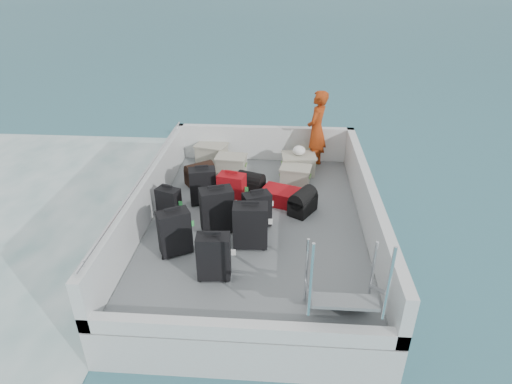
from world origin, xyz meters
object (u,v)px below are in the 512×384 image
suitcase_2 (203,186)px  suitcase_4 (217,211)px  suitcase_6 (250,226)px  passenger (317,130)px  suitcase_8 (281,196)px  crate_2 (298,165)px  suitcase_0 (175,233)px  crate_3 (295,176)px  suitcase_1 (169,204)px  suitcase_5 (232,191)px  crate_1 (231,165)px  suitcase_3 (214,257)px  suitcase_7 (257,210)px  crate_0 (212,154)px

suitcase_2 → suitcase_4: 0.92m
suitcase_6 → passenger: 3.04m
suitcase_6 → suitcase_8: size_ratio=1.04×
crate_2 → passenger: passenger is taller
suitcase_0 → suitcase_4: 0.78m
suitcase_6 → crate_3: suitcase_6 is taller
suitcase_8 → suitcase_4: bearing=154.1°
suitcase_1 → suitcase_5: suitcase_5 is taller
crate_2 → suitcase_0: bearing=-123.0°
suitcase_0 → suitcase_4: (0.50, 0.60, 0.02)m
suitcase_2 → crate_1: (0.33, 1.20, -0.15)m
suitcase_2 → suitcase_5: bearing=-25.6°
suitcase_0 → suitcase_3: 0.80m
suitcase_1 → crate_2: bearing=61.7°
suitcase_1 → crate_3: (2.00, 1.39, -0.12)m
suitcase_7 → crate_3: size_ratio=1.13×
suitcase_4 → suitcase_5: (0.13, 0.73, -0.06)m
suitcase_2 → suitcase_6: size_ratio=0.94×
suitcase_2 → suitcase_3: 2.00m
suitcase_7 → passenger: passenger is taller
passenger → suitcase_1: bearing=-25.0°
suitcase_0 → suitcase_6: (1.03, 0.24, 0.00)m
suitcase_2 → suitcase_4: bearing=-79.8°
suitcase_2 → suitcase_4: size_ratio=0.89×
suitcase_6 → crate_2: bearing=70.8°
suitcase_5 → crate_0: (-0.64, 1.82, -0.13)m
crate_1 → passenger: bearing=14.3°
suitcase_7 → crate_2: (0.67, 1.95, -0.11)m
suitcase_2 → passenger: passenger is taller
crate_1 → passenger: 1.78m
suitcase_0 → suitcase_7: size_ratio=1.16×
suitcase_3 → crate_0: (-0.63, 3.65, -0.15)m
crate_3 → suitcase_0: bearing=-126.8°
suitcase_1 → suitcase_3: suitcase_3 is taller
crate_3 → passenger: (0.39, 0.79, 0.62)m
suitcase_1 → suitcase_7: (1.39, -0.12, 0.02)m
suitcase_6 → suitcase_4: bearing=143.1°
suitcase_0 → crate_2: bearing=28.1°
crate_0 → suitcase_3: bearing=-80.3°
crate_3 → suitcase_6: bearing=-108.2°
suitcase_4 → suitcase_5: 0.75m
suitcase_5 → crate_3: (1.06, 0.93, -0.15)m
crate_0 → passenger: bearing=-2.6°
suitcase_7 → suitcase_2: bearing=119.9°
suitcase_4 → suitcase_8: suitcase_4 is taller
suitcase_8 → passenger: size_ratio=0.42×
crate_1 → crate_2: 1.30m
suitcase_0 → suitcase_2: 1.45m
suitcase_1 → suitcase_5: bearing=45.9°
suitcase_0 → crate_1: size_ratio=1.24×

